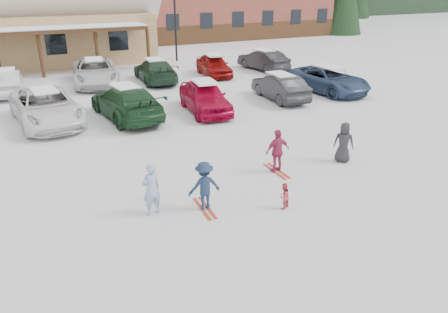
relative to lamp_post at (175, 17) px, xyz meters
name	(u,v)px	position (x,y,z in m)	size (l,w,h in m)	color
ground	(229,201)	(-6.46, -22.94, -3.35)	(160.00, 160.00, 0.00)	white
lamp_post	(175,17)	(0.00, 0.00, 0.00)	(0.50, 0.25, 5.91)	black
adult_skier	(151,189)	(-8.74, -22.71, -2.58)	(0.56, 0.37, 1.54)	#90A3C9
toddler_red	(284,196)	(-5.26, -24.01, -2.96)	(0.38, 0.30, 0.79)	#CE3F4C
child_navy	(204,186)	(-7.31, -23.06, -2.63)	(0.93, 0.54, 1.45)	#192845
skis_child_navy	(205,208)	(-7.31, -23.06, -3.34)	(0.20, 1.40, 0.03)	red
child_magenta	(278,151)	(-4.07, -21.72, -2.60)	(0.88, 0.37, 1.51)	#A22851
skis_child_magenta	(277,171)	(-4.07, -21.72, -3.34)	(0.20, 1.40, 0.03)	red
bystander_dark	(344,142)	(-1.47, -21.96, -2.62)	(0.71, 0.46, 1.46)	#252527
parked_car_2	(46,107)	(-10.66, -12.75, -2.58)	(2.58, 5.59, 1.55)	white
parked_car_3	(126,102)	(-7.22, -13.45, -2.58)	(2.16, 5.30, 1.54)	#183D1F
parked_car_4	(205,97)	(-3.50, -14.08, -2.59)	(1.79, 4.46, 1.52)	#AE072D
parked_car_5	(280,87)	(1.08, -13.63, -2.66)	(1.47, 4.20, 1.39)	black
parked_car_6	(328,79)	(4.48, -13.31, -2.63)	(2.41, 5.22, 1.45)	navy
parked_car_9	(7,83)	(-12.22, -6.24, -2.65)	(1.48, 4.25, 1.40)	#B5B4B9
parked_car_10	(95,72)	(-7.30, -5.74, -2.57)	(2.61, 5.65, 1.57)	silver
parked_car_11	(155,71)	(-3.73, -6.56, -2.64)	(1.99, 4.89, 1.42)	#203D27
parked_car_12	(214,65)	(0.37, -6.45, -2.65)	(1.66, 4.12, 1.40)	maroon
parked_car_13	(263,60)	(4.34, -6.15, -2.64)	(1.50, 4.29, 1.41)	black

